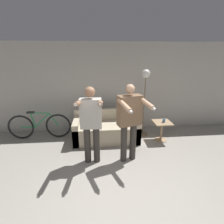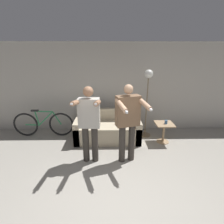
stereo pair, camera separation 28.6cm
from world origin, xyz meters
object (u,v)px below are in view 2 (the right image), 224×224
object	(u,v)px
couch	(108,130)
side_table	(164,129)
bicycle	(43,124)
person_left	(89,120)
person_right	(128,119)
floor_lamp	(148,87)
cat	(93,106)
cup	(166,122)

from	to	relation	value
couch	side_table	bearing A→B (deg)	-8.13
side_table	bicycle	distance (m)	3.37
side_table	person_left	bearing A→B (deg)	-155.55
couch	person_right	distance (m)	1.35
person_right	floor_lamp	bearing A→B (deg)	47.30
person_right	floor_lamp	distance (m)	1.49
bicycle	person_left	bearing A→B (deg)	-41.29
person_right	side_table	xyz separation A→B (m)	(1.07, 0.85, -0.61)
person_left	bicycle	size ratio (longest dim) A/B	0.98
cat	cup	world-z (taller)	cat
person_right	cup	world-z (taller)	person_right
person_left	side_table	world-z (taller)	person_left
floor_lamp	couch	bearing A→B (deg)	-169.26
side_table	person_right	bearing A→B (deg)	-141.55
side_table	cat	bearing A→B (deg)	164.06
cat	cup	size ratio (longest dim) A/B	5.27
side_table	floor_lamp	bearing A→B (deg)	134.24
person_left	couch	bearing A→B (deg)	73.42
couch	side_table	xyz separation A→B (m)	(1.50, -0.21, 0.11)
couch	person_left	world-z (taller)	person_left
person_right	cat	distance (m)	1.64
cup	bicycle	world-z (taller)	bicycle
couch	side_table	distance (m)	1.52
couch	person_right	size ratio (longest dim) A/B	1.02
person_left	person_right	xyz separation A→B (m)	(0.80, 0.00, 0.02)
couch	bicycle	bearing A→B (deg)	172.94
side_table	cup	xyz separation A→B (m)	(0.03, -0.02, 0.20)
person_right	cat	xyz separation A→B (m)	(-0.85, 1.40, -0.14)
side_table	cup	world-z (taller)	cup
floor_lamp	cup	distance (m)	1.05
person_right	side_table	size ratio (longest dim) A/B	3.17
person_right	person_left	bearing A→B (deg)	164.85
cat	cup	bearing A→B (deg)	-16.37
couch	cup	xyz separation A→B (m)	(1.53, -0.24, 0.31)
person_left	person_right	distance (m)	0.80
person_left	cat	bearing A→B (deg)	94.84
floor_lamp	cup	bearing A→B (deg)	-45.46
cat	floor_lamp	size ratio (longest dim) A/B	0.27
cat	side_table	size ratio (longest dim) A/B	0.96
couch	cat	bearing A→B (deg)	141.73
side_table	bicycle	size ratio (longest dim) A/B	0.32
couch	floor_lamp	size ratio (longest dim) A/B	0.93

